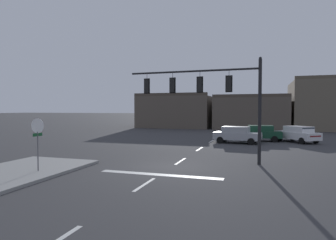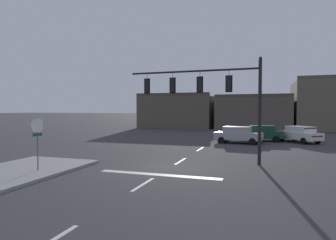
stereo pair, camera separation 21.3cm
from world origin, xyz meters
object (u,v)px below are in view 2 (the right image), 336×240
(signal_mast_near_side, at_px, (210,91))
(car_lot_farside, at_px, (299,134))
(car_lot_nearside, at_px, (238,134))
(car_lot_middle, at_px, (261,133))
(stop_sign, at_px, (37,132))

(signal_mast_near_side, distance_m, car_lot_farside, 15.24)
(car_lot_nearside, distance_m, car_lot_middle, 3.42)
(car_lot_middle, bearing_deg, stop_sign, -118.75)
(signal_mast_near_side, distance_m, car_lot_nearside, 11.34)
(car_lot_nearside, bearing_deg, signal_mast_near_side, -94.58)
(signal_mast_near_side, bearing_deg, car_lot_middle, 77.77)
(car_lot_farside, bearing_deg, car_lot_middle, 177.53)
(signal_mast_near_side, height_order, car_lot_nearside, signal_mast_near_side)
(stop_sign, relative_size, car_lot_middle, 0.62)
(signal_mast_near_side, bearing_deg, car_lot_nearside, 85.42)
(car_lot_nearside, bearing_deg, car_lot_middle, 52.97)
(car_lot_nearside, xyz_separation_m, car_lot_middle, (2.06, 2.73, 0.00))
(signal_mast_near_side, xyz_separation_m, car_lot_farside, (6.53, 13.30, -3.57))
(signal_mast_near_side, relative_size, car_lot_farside, 1.85)
(signal_mast_near_side, bearing_deg, car_lot_farside, 63.86)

